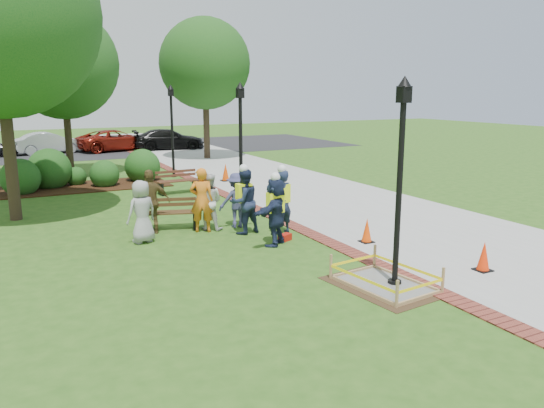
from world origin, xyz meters
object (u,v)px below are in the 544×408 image
hivis_worker_b (282,200)px  wet_concrete_pad (385,275)px  bench_near (170,220)px  hivis_worker_c (244,200)px  lamp_near (400,167)px  cone_front (484,257)px  hivis_worker_a (275,209)px

hivis_worker_b → wet_concrete_pad: bearing=-90.5°
wet_concrete_pad → bench_near: 7.07m
bench_near → hivis_worker_c: size_ratio=0.87×
lamp_near → bench_near: bearing=113.8°
wet_concrete_pad → hivis_worker_b: 4.71m
wet_concrete_pad → hivis_worker_c: size_ratio=1.25×
hivis_worker_b → cone_front: bearing=-62.9°
lamp_near → hivis_worker_a: 4.15m
hivis_worker_b → lamp_near: bearing=-87.6°
hivis_worker_c → cone_front: bearing=-57.2°
wet_concrete_pad → hivis_worker_a: hivis_worker_a is taller
lamp_near → hivis_worker_a: (-0.88, 3.76, -1.53)m
cone_front → lamp_near: size_ratio=0.16×
bench_near → hivis_worker_a: hivis_worker_a is taller
hivis_worker_a → hivis_worker_b: 1.15m
wet_concrete_pad → lamp_near: 2.26m
hivis_worker_b → bench_near: bearing=145.2°
cone_front → hivis_worker_a: hivis_worker_a is taller
hivis_worker_a → hivis_worker_c: bearing=100.9°
hivis_worker_a → hivis_worker_b: bearing=53.8°
wet_concrete_pad → cone_front: (2.56, -0.26, 0.10)m
bench_near → hivis_worker_c: hivis_worker_c is taller
hivis_worker_b → hivis_worker_c: 1.06m
hivis_worker_a → hivis_worker_c: hivis_worker_c is taller
wet_concrete_pad → hivis_worker_c: hivis_worker_c is taller
bench_near → hivis_worker_b: 3.38m
bench_near → lamp_near: lamp_near is taller
wet_concrete_pad → lamp_near: lamp_near is taller
wet_concrete_pad → hivis_worker_c: bearing=100.1°
lamp_near → hivis_worker_a: lamp_near is taller
bench_near → hivis_worker_a: size_ratio=0.90×
hivis_worker_a → wet_concrete_pad: bearing=-80.3°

